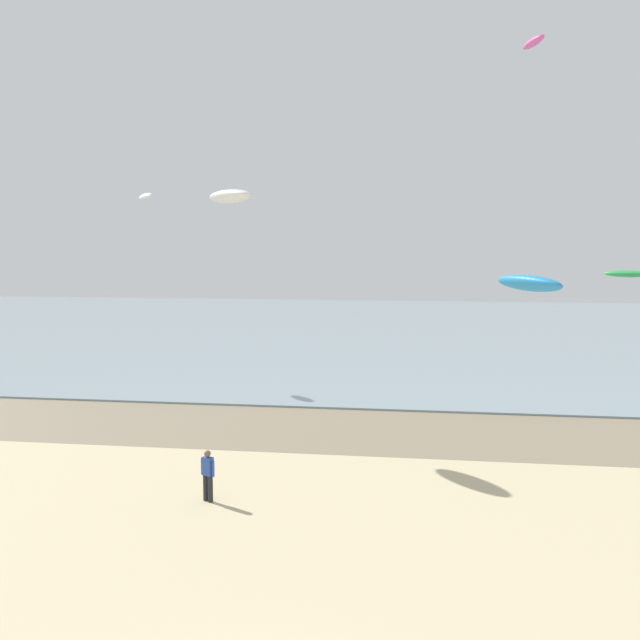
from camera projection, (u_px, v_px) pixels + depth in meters
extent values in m
cube|color=#84755B|center=(361.00, 430.00, 32.48)|extent=(120.00, 7.94, 0.01)
cube|color=#7F939E|center=(395.00, 329.00, 70.82)|extent=(160.00, 70.00, 0.10)
cylinder|color=#232328|center=(211.00, 489.00, 23.43)|extent=(0.16, 0.16, 0.88)
cylinder|color=#232328|center=(206.00, 487.00, 23.55)|extent=(0.16, 0.16, 0.88)
cube|color=#2D4CA5|center=(208.00, 466.00, 23.41)|extent=(0.42, 0.36, 0.60)
sphere|color=brown|center=(207.00, 454.00, 23.37)|extent=(0.22, 0.22, 0.22)
cylinder|color=#2D4CA5|center=(213.00, 469.00, 23.28)|extent=(0.09, 0.09, 0.52)
cylinder|color=#2D4CA5|center=(202.00, 466.00, 23.55)|extent=(0.09, 0.09, 0.52)
ellipsoid|color=#2384D1|center=(529.00, 283.00, 27.28)|extent=(2.90, 3.69, 0.90)
ellipsoid|color=white|center=(230.00, 196.00, 31.56)|extent=(3.20, 3.42, 0.69)
ellipsoid|color=white|center=(145.00, 196.00, 45.29)|extent=(1.81, 1.99, 0.58)
ellipsoid|color=#E54C99|center=(534.00, 42.00, 36.62)|extent=(1.31, 2.46, 0.59)
ellipsoid|color=green|center=(628.00, 274.00, 53.36)|extent=(3.50, 2.37, 0.59)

